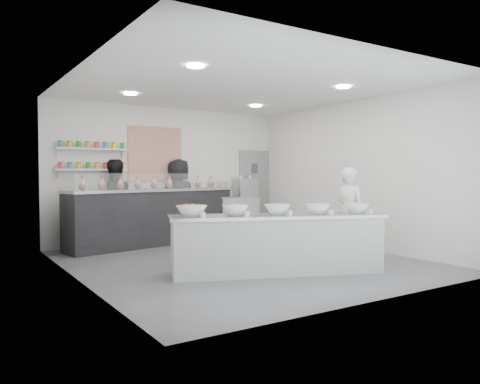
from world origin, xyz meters
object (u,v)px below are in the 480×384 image
object	(u,v)px
back_bar	(154,217)
staff_right	(178,200)
espresso_ledge	(233,217)
espresso_machine	(245,188)
prep_counter	(277,244)
staff_left	(113,203)
woman_prep	(350,213)

from	to	relation	value
back_bar	staff_right	bearing A→B (deg)	8.70
espresso_ledge	espresso_machine	distance (m)	0.78
back_bar	espresso_machine	bearing A→B (deg)	-6.59
espresso_machine	prep_counter	bearing A→B (deg)	-117.08
espresso_ledge	espresso_machine	world-z (taller)	espresso_machine
prep_counter	espresso_ledge	bearing A→B (deg)	88.41
prep_counter	staff_right	world-z (taller)	staff_right
espresso_machine	staff_left	world-z (taller)	staff_left
staff_left	staff_right	xyz separation A→B (m)	(1.48, 0.00, 0.02)
espresso_ledge	staff_right	bearing A→B (deg)	178.42
back_bar	staff_left	xyz separation A→B (m)	(-0.80, 0.25, 0.31)
prep_counter	espresso_machine	world-z (taller)	espresso_machine
staff_left	staff_right	distance (m)	1.48
back_bar	staff_left	distance (m)	0.89
woman_prep	back_bar	bearing A→B (deg)	29.51
espresso_machine	back_bar	bearing A→B (deg)	-175.10
woman_prep	staff_left	size ratio (longest dim) A/B	0.90
prep_counter	woman_prep	world-z (taller)	woman_prep
espresso_ledge	espresso_machine	size ratio (longest dim) A/B	2.47
prep_counter	staff_left	distance (m)	4.16
espresso_machine	staff_right	distance (m)	1.80
prep_counter	back_bar	size ratio (longest dim) A/B	0.85
back_bar	woman_prep	distance (m)	4.12
staff_right	prep_counter	bearing A→B (deg)	84.34
staff_left	espresso_ledge	bearing A→B (deg)	177.19
espresso_ledge	woman_prep	distance (m)	3.63
staff_left	back_bar	bearing A→B (deg)	160.62
prep_counter	back_bar	distance (m)	3.71
woman_prep	staff_right	xyz separation A→B (m)	(-1.64, 3.65, 0.11)
woman_prep	espresso_ledge	bearing A→B (deg)	-1.32
back_bar	staff_left	world-z (taller)	staff_left
prep_counter	staff_left	bearing A→B (deg)	129.08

